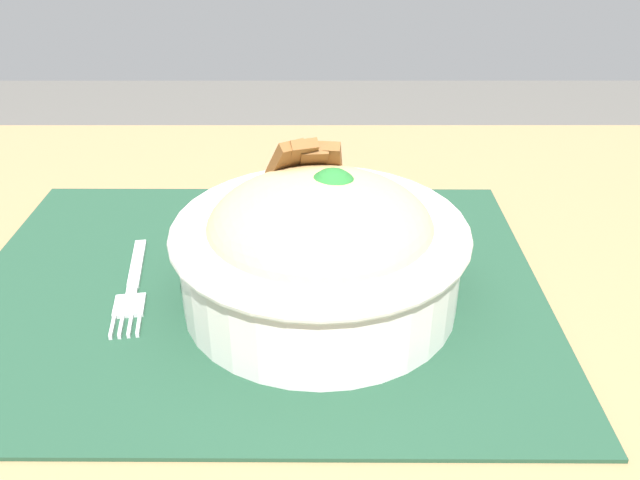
{
  "coord_description": "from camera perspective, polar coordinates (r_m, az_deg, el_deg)",
  "views": [
    {
      "loc": [
        -0.04,
        0.41,
        0.99
      ],
      "look_at": [
        -0.04,
        -0.0,
        0.76
      ],
      "focal_mm": 37.0,
      "sensor_mm": 36.0,
      "label": 1
    }
  ],
  "objects": [
    {
      "name": "placemat",
      "position": [
        0.52,
        -5.57,
        -3.98
      ],
      "size": [
        0.44,
        0.35,
        0.0
      ],
      "primitive_type": "cube",
      "rotation": [
        0.0,
        0.0,
        -0.01
      ],
      "color": "#1E422D",
      "rests_on": "table"
    },
    {
      "name": "table",
      "position": [
        0.54,
        -4.56,
        -11.03
      ],
      "size": [
        1.35,
        0.77,
        0.71
      ],
      "color": "#99754C",
      "rests_on": "ground_plane"
    },
    {
      "name": "fork",
      "position": [
        0.52,
        -15.91,
        -4.09
      ],
      "size": [
        0.03,
        0.13,
        0.0
      ],
      "color": "silver",
      "rests_on": "placemat"
    },
    {
      "name": "bowl",
      "position": [
        0.47,
        0.01,
        -0.37
      ],
      "size": [
        0.23,
        0.23,
        0.11
      ],
      "color": "silver",
      "rests_on": "placemat"
    }
  ]
}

